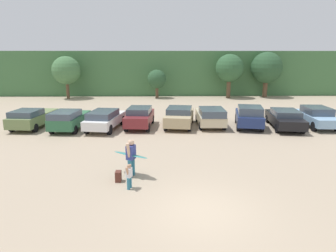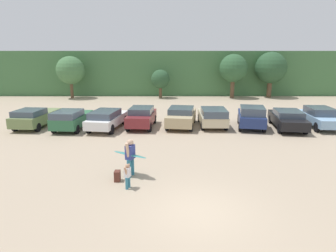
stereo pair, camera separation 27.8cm
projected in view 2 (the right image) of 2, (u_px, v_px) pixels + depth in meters
ground_plane at (198, 212)px, 10.29m from camera, size 120.00×120.00×0.00m
hillside_ridge at (174, 71)px, 44.07m from camera, size 108.00×12.00×5.69m
tree_far_left at (70, 70)px, 36.16m from camera, size 3.36×3.36×5.07m
tree_center_right at (160, 79)px, 36.62m from camera, size 2.28×2.28×3.47m
tree_far_right at (233, 68)px, 36.38m from camera, size 3.37×3.37×5.32m
tree_center at (270, 68)px, 36.93m from camera, size 3.82×3.82×5.57m
parked_car_olive_green at (35, 117)px, 22.12m from camera, size 2.28×4.61×1.43m
parked_car_forest_green at (71, 119)px, 21.40m from camera, size 2.11×4.12×1.47m
parked_car_white at (106, 119)px, 21.51m from camera, size 2.45×4.71×1.40m
parked_car_maroon at (141, 117)px, 22.07m from camera, size 2.05×4.08×1.49m
parked_car_tan at (181, 116)px, 22.31m from camera, size 2.51×4.56×1.46m
parked_car_champagne at (212, 116)px, 22.32m from camera, size 1.95×4.37×1.46m
parked_car_navy at (251, 116)px, 21.83m from camera, size 2.53×4.22×1.64m
parked_car_black at (287, 119)px, 21.75m from camera, size 2.48×4.99×1.35m
parked_car_sky_blue at (319, 117)px, 22.14m from camera, size 2.00×4.62×1.46m
person_adult at (130, 156)px, 13.11m from camera, size 0.43×0.72×1.68m
person_child at (127, 175)px, 11.96m from camera, size 0.27×0.45×1.04m
surfboard_teal at (129, 155)px, 13.20m from camera, size 1.79×1.40×0.19m
backpack_dropped at (117, 176)px, 12.74m from camera, size 0.24×0.34×0.45m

